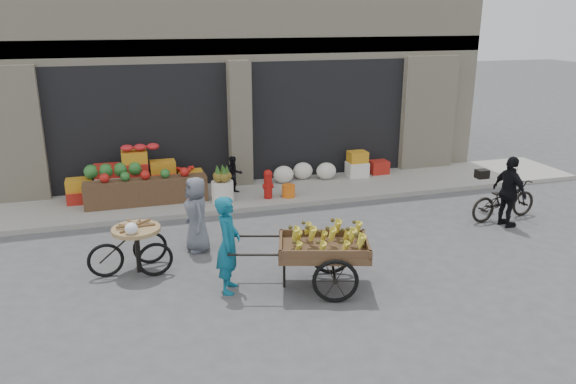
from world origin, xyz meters
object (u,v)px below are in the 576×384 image
object	(u,v)px
seated_person	(234,175)
vendor_woman	(228,245)
fire_hydrant	(268,183)
vendor_grey	(197,214)
pineapple_bin	(223,191)
bicycle	(504,200)
cyclist	(509,192)
orange_bucket	(289,191)
banana_cart	(320,245)
tricycle_cart	(137,242)

from	to	relation	value
seated_person	vendor_woman	size ratio (longest dim) A/B	0.57
fire_hydrant	vendor_grey	xyz separation A→B (m)	(-2.03, -2.38, 0.23)
pineapple_bin	bicycle	size ratio (longest dim) A/B	0.30
seated_person	bicycle	world-z (taller)	seated_person
cyclist	fire_hydrant	bearing A→B (deg)	50.04
vendor_woman	vendor_grey	xyz separation A→B (m)	(-0.26, 1.82, -0.08)
vendor_woman	seated_person	bearing A→B (deg)	7.12
orange_bucket	vendor_woman	xyz separation A→B (m)	(-2.27, -4.15, 0.55)
pineapple_bin	banana_cart	xyz separation A→B (m)	(0.79, -4.59, 0.39)
fire_hydrant	seated_person	distance (m)	0.96
fire_hydrant	pineapple_bin	bearing A→B (deg)	177.40
orange_bucket	tricycle_cart	distance (m)	4.76
bicycle	fire_hydrant	bearing A→B (deg)	54.78
pineapple_bin	tricycle_cart	world-z (taller)	tricycle_cart
banana_cart	bicycle	world-z (taller)	banana_cart
vendor_grey	vendor_woman	bearing A→B (deg)	-0.64
vendor_grey	pineapple_bin	bearing A→B (deg)	150.21
vendor_woman	orange_bucket	bearing A→B (deg)	-9.10
vendor_grey	fire_hydrant	bearing A→B (deg)	130.74
orange_bucket	banana_cart	xyz separation A→B (m)	(-0.81, -4.49, 0.49)
banana_cart	vendor_grey	world-z (taller)	vendor_grey
fire_hydrant	vendor_woman	bearing A→B (deg)	-112.87
fire_hydrant	vendor_grey	bearing A→B (deg)	-130.47
bicycle	vendor_grey	bearing A→B (deg)	81.87
orange_bucket	vendor_woman	bearing A→B (deg)	-118.69
vendor_grey	seated_person	bearing A→B (deg)	147.47
pineapple_bin	cyclist	world-z (taller)	cyclist
pineapple_bin	seated_person	xyz separation A→B (m)	(0.40, 0.60, 0.21)
seated_person	vendor_woman	distance (m)	4.98
banana_cart	vendor_grey	xyz separation A→B (m)	(-1.72, 2.15, -0.02)
pineapple_bin	bicycle	bearing A→B (deg)	-24.55
pineapple_bin	seated_person	world-z (taller)	seated_person
banana_cart	vendor_grey	size ratio (longest dim) A/B	1.82
vendor_grey	cyclist	bearing A→B (deg)	75.81
orange_bucket	cyclist	distance (m)	5.00
pineapple_bin	vendor_woman	size ratio (longest dim) A/B	0.32
vendor_woman	vendor_grey	distance (m)	1.84
cyclist	vendor_woman	bearing A→B (deg)	94.56
banana_cart	seated_person	bearing A→B (deg)	111.23
fire_hydrant	vendor_woman	size ratio (longest dim) A/B	0.44
vendor_grey	tricycle_cart	bearing A→B (deg)	-68.61
orange_bucket	seated_person	world-z (taller)	seated_person
vendor_grey	cyclist	world-z (taller)	cyclist
pineapple_bin	orange_bucket	size ratio (longest dim) A/B	1.62
pineapple_bin	fire_hydrant	world-z (taller)	fire_hydrant
pineapple_bin	cyclist	xyz separation A→B (m)	(5.60, -3.05, 0.40)
orange_bucket	cyclist	bearing A→B (deg)	-36.40
pineapple_bin	cyclist	size ratio (longest dim) A/B	0.34
seated_person	bicycle	xyz separation A→B (m)	(5.40, -3.25, -0.13)
orange_bucket	seated_person	distance (m)	1.42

